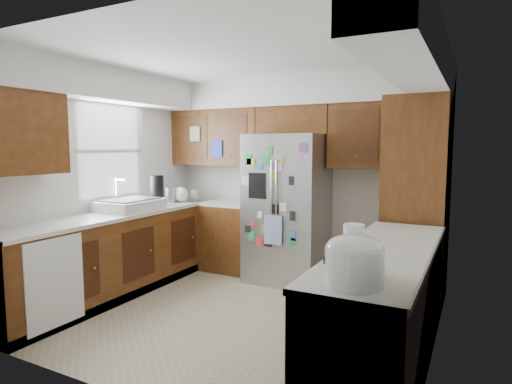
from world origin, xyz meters
TOP-DOWN VIEW (x-y plane):
  - floor at (0.00, 0.00)m, footprint 3.60×3.60m
  - room_shell at (-0.11, 0.36)m, footprint 3.64×3.24m
  - left_counter_run at (-1.36, 0.03)m, footprint 1.36×3.20m
  - right_counter_run at (1.50, -0.47)m, footprint 0.63×2.25m
  - pantry at (1.50, 1.15)m, footprint 0.60×0.90m
  - fridge at (-0.00, 1.20)m, footprint 0.90×0.79m
  - bridge_cabinet at (0.00, 1.43)m, footprint 0.96×0.34m
  - fridge_top_items at (-0.24, 1.44)m, footprint 0.71×0.30m
  - sink_assembly at (-1.50, 0.10)m, footprint 0.52×0.70m
  - left_counter_clutter at (-1.48, 0.80)m, footprint 0.36×0.91m
  - rice_cooker at (1.50, -1.38)m, footprint 0.32×0.31m
  - paper_towel at (1.42, -1.10)m, footprint 0.12×0.12m

SIDE VIEW (x-z plane):
  - floor at x=0.00m, z-range 0.00..0.00m
  - right_counter_run at x=1.50m, z-range -0.04..0.88m
  - left_counter_run at x=-1.36m, z-range -0.03..0.89m
  - fridge at x=0.00m, z-range 0.00..1.80m
  - sink_assembly at x=-1.50m, z-range 0.80..1.17m
  - left_counter_clutter at x=-1.48m, z-range 0.86..1.24m
  - paper_towel at x=1.42m, z-range 0.92..1.20m
  - rice_cooker at x=1.50m, z-range 0.93..1.20m
  - pantry at x=1.50m, z-range 0.00..2.15m
  - room_shell at x=-0.11m, z-range 0.56..3.08m
  - bridge_cabinet at x=0.00m, z-range 1.80..2.15m
  - fridge_top_items at x=-0.24m, z-range 2.13..2.43m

